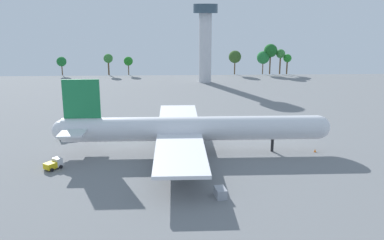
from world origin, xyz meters
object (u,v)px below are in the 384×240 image
Objects in this scene: cargo_airplane at (190,129)px; safety_cone_nose at (315,150)px; catering_truck at (67,135)px; cargo_container_fore at (220,193)px; control_tower at (205,36)px; fuel_truck at (54,164)px.

safety_cone_nose is (30.64, -1.03, -5.53)m from cargo_airplane.
cargo_airplane is 35.46m from catering_truck.
safety_cone_nose is (26.02, 24.79, -0.47)m from cargo_container_fore.
cargo_container_fore is 136.83m from control_tower.
cargo_container_fore is (4.61, -25.82, -5.06)m from cargo_airplane.
fuel_truck is 22.56m from catering_truck.
catering_truck is 5.94× the size of safety_cone_nose.
catering_truck is 1.37× the size of cargo_container_fore.
cargo_airplane is 15.95× the size of fuel_truck.
catering_truck is at bearing 159.06° from cargo_airplane.
fuel_truck is at bearing -83.15° from catering_truck.
fuel_truck is 1.22× the size of cargo_container_fore.
cargo_airplane is at bearing 18.11° from fuel_truck.
control_tower is (11.78, 109.08, 16.70)m from cargo_airplane.
catering_truck is at bearing -114.79° from control_tower.
catering_truck is at bearing 96.85° from fuel_truck.
cargo_airplane is at bearing -20.94° from catering_truck.
fuel_truck reaches higher than catering_truck.
fuel_truck is at bearing -161.89° from cargo_airplane.
control_tower is (41.90, 118.93, 21.52)m from fuel_truck.
fuel_truck is at bearing -109.41° from control_tower.
fuel_truck reaches higher than cargo_container_fore.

